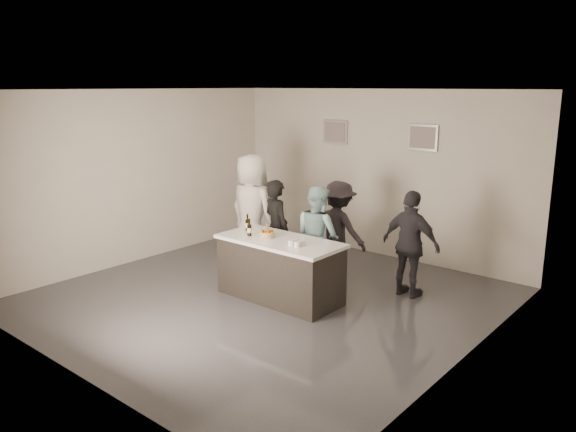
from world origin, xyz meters
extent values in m
plane|color=#3D3D42|center=(0.00, 0.00, 0.00)|extent=(6.00, 6.00, 0.00)
plane|color=white|center=(0.00, 0.00, 3.00)|extent=(6.00, 6.00, 0.00)
cube|color=beige|center=(0.00, 3.00, 1.50)|extent=(6.00, 0.04, 3.00)
cube|color=beige|center=(0.00, -3.00, 1.50)|extent=(6.00, 0.04, 3.00)
cube|color=beige|center=(-3.00, 0.00, 1.50)|extent=(0.04, 6.00, 3.00)
cube|color=beige|center=(3.00, 0.00, 1.50)|extent=(0.04, 6.00, 3.00)
cube|color=#B2B2B7|center=(-0.90, 2.97, 2.20)|extent=(0.54, 0.04, 0.44)
cube|color=#B2B2B7|center=(0.90, 2.97, 2.20)|extent=(0.54, 0.04, 0.44)
cube|color=white|center=(0.17, 0.12, 0.45)|extent=(1.86, 0.86, 0.90)
cylinder|color=yellow|center=(-0.04, 0.07, 0.94)|extent=(0.22, 0.22, 0.08)
cylinder|color=black|center=(-0.53, 0.17, 1.03)|extent=(0.07, 0.07, 0.26)
cylinder|color=black|center=(-0.30, -0.02, 1.03)|extent=(0.07, 0.07, 0.26)
cube|color=orange|center=(0.56, 0.02, 0.94)|extent=(0.19, 0.19, 0.08)
cube|color=pink|center=(-0.14, -0.15, 0.90)|extent=(0.24, 0.08, 0.01)
imported|color=black|center=(-0.52, 0.83, 0.80)|extent=(0.68, 0.55, 1.60)
imported|color=#98C5C7|center=(0.21, 0.97, 0.79)|extent=(0.90, 0.79, 1.58)
imported|color=silver|center=(-1.21, 0.98, 0.97)|extent=(0.99, 0.68, 1.94)
imported|color=#2B2931|center=(1.57, 1.43, 0.79)|extent=(0.96, 0.45, 1.59)
imported|color=black|center=(0.22, 1.51, 0.78)|extent=(1.03, 0.61, 1.57)
camera|label=1|loc=(5.24, -5.77, 3.06)|focal=35.00mm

